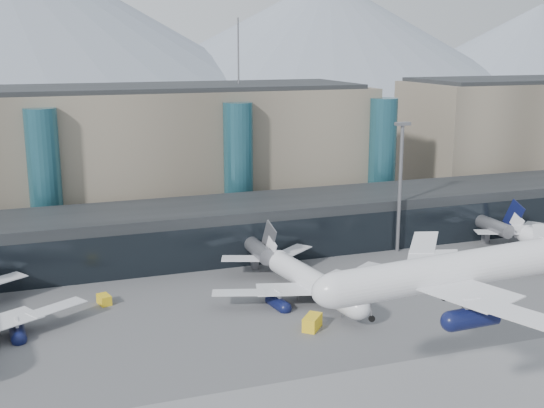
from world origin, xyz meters
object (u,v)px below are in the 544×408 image
Objects in this scene: veh_c at (419,284)px; veh_d at (460,258)px; veh_b at (104,300)px; veh_h at (312,322)px; jet_parked_mid at (303,270)px; lightmast_mid at (400,180)px; hero_jet at (473,259)px; veh_g at (446,275)px.

veh_c reaches higher than veh_d.
veh_b is 0.73× the size of veh_h.
veh_c is at bearing -112.30° from jet_parked_mid.
lightmast_mid is at bearing 55.28° from veh_d.
veh_b is at bearing 70.45° from jet_parked_mid.
jet_parked_mid is at bearing 104.27° from hero_jet.
jet_parked_mid is at bearing -115.32° from veh_b.
veh_c is (19.26, -4.60, -3.25)m from jet_parked_mid.
veh_h is (27.36, -19.72, 0.24)m from veh_b.
veh_b is at bearing -160.48° from veh_c.
veh_b is 58.11m from veh_g.
veh_c is at bearing -116.37° from veh_b.
veh_c is at bearing 75.51° from hero_jet.
jet_parked_mid reaches higher than veh_b.
veh_b is at bearing 136.49° from hero_jet.
veh_c is 1.09× the size of veh_d.
jet_parked_mid is 34.46m from veh_d.
hero_jet is at bearing -82.95° from veh_c.
hero_jet is 60.18m from veh_b.
hero_jet is 57.54m from veh_d.
lightmast_mid is at bearing -68.31° from jet_parked_mid.
veh_g is at bearing 51.57° from veh_c.
hero_jet is 11.62× the size of veh_d.
veh_c is (-7.23, -20.24, -13.53)m from lightmast_mid.
veh_h is (-7.18, 26.50, -16.84)m from hero_jet.
hero_jet is at bearing -112.60° from lightmast_mid.
jet_parked_mid is (-26.49, -15.64, -10.28)m from lightmast_mid.
jet_parked_mid is (-3.21, 40.31, -13.72)m from hero_jet.
hero_jet reaches higher than veh_d.
veh_d is (30.69, 45.60, -17.02)m from hero_jet.
veh_d is at bearing 65.31° from veh_c.
jet_parked_mid is 9.23× the size of veh_h.
lightmast_mid is 0.76× the size of hero_jet.
veh_h is at bearing -140.42° from veh_b.
veh_h is at bearing -135.98° from lightmast_mid.
veh_c is 17.66m from veh_d.
veh_g is at bearing 68.70° from hero_jet.
veh_c reaches higher than veh_b.
hero_jet is at bearing 165.79° from veh_d.
lightmast_mid reaches higher than hero_jet.
hero_jet is at bearing -123.67° from veh_h.
veh_h is (-37.87, -19.10, 0.18)m from veh_d.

